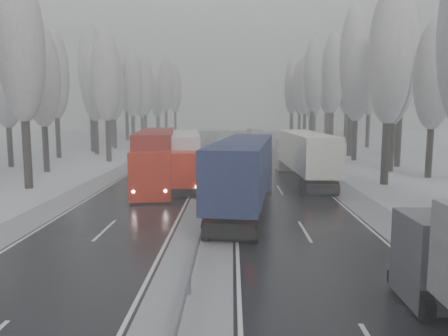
{
  "coord_description": "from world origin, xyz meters",
  "views": [
    {
      "loc": [
        1.45,
        -10.21,
        6.26
      ],
      "look_at": [
        0.87,
        20.74,
        2.2
      ],
      "focal_mm": 35.0,
      "sensor_mm": 36.0,
      "label": 1
    }
  ],
  "objects_px": {
    "truck_blue_box": "(245,169)",
    "truck_cream_box": "(303,153)",
    "truck_red_white": "(184,154)",
    "truck_red_red": "(156,154)",
    "box_truck_distant": "(254,134)"
  },
  "relations": [
    {
      "from": "truck_red_red",
      "to": "truck_red_white",
      "type": "bearing_deg",
      "value": 36.29
    },
    {
      "from": "truck_red_white",
      "to": "truck_red_red",
      "type": "height_order",
      "value": "truck_red_red"
    },
    {
      "from": "truck_blue_box",
      "to": "truck_cream_box",
      "type": "bearing_deg",
      "value": 71.82
    },
    {
      "from": "truck_blue_box",
      "to": "box_truck_distant",
      "type": "distance_m",
      "value": 66.6
    },
    {
      "from": "truck_blue_box",
      "to": "truck_red_red",
      "type": "relative_size",
      "value": 0.99
    },
    {
      "from": "box_truck_distant",
      "to": "truck_red_red",
      "type": "xyz_separation_m",
      "value": [
        -11.15,
        -57.21,
        1.33
      ]
    },
    {
      "from": "truck_cream_box",
      "to": "truck_red_red",
      "type": "xyz_separation_m",
      "value": [
        -12.75,
        -2.07,
        0.1
      ]
    },
    {
      "from": "truck_cream_box",
      "to": "truck_red_red",
      "type": "bearing_deg",
      "value": -172.88
    },
    {
      "from": "truck_blue_box",
      "to": "truck_cream_box",
      "type": "distance_m",
      "value": 12.57
    },
    {
      "from": "truck_cream_box",
      "to": "truck_red_white",
      "type": "relative_size",
      "value": 1.03
    },
    {
      "from": "box_truck_distant",
      "to": "truck_red_white",
      "type": "xyz_separation_m",
      "value": [
        -8.95,
        -55.15,
        1.15
      ]
    },
    {
      "from": "truck_cream_box",
      "to": "truck_blue_box",
      "type": "bearing_deg",
      "value": -117.72
    },
    {
      "from": "truck_blue_box",
      "to": "truck_cream_box",
      "type": "relative_size",
      "value": 1.03
    },
    {
      "from": "truck_blue_box",
      "to": "truck_red_white",
      "type": "distance_m",
      "value": 12.43
    },
    {
      "from": "truck_blue_box",
      "to": "truck_red_red",
      "type": "distance_m",
      "value": 11.8
    }
  ]
}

